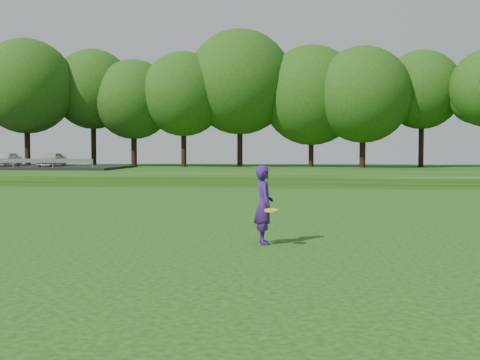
# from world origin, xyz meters

# --- Properties ---
(ground) EXTENTS (140.00, 140.00, 0.00)m
(ground) POSITION_xyz_m (0.00, 0.00, 0.00)
(ground) COLOR #173B0B
(ground) RESTS_ON ground
(berm) EXTENTS (130.00, 30.00, 0.60)m
(berm) POSITION_xyz_m (0.00, 34.00, 0.30)
(berm) COLOR #173B0B
(berm) RESTS_ON ground
(walking_path) EXTENTS (130.00, 1.60, 0.04)m
(walking_path) POSITION_xyz_m (0.00, 20.00, 0.02)
(walking_path) COLOR gray
(walking_path) RESTS_ON ground
(treeline) EXTENTS (104.00, 7.00, 15.00)m
(treeline) POSITION_xyz_m (0.00, 38.00, 8.10)
(treeline) COLOR #1E4810
(treeline) RESTS_ON berm
(woman) EXTENTS (0.65, 0.97, 1.86)m
(woman) POSITION_xyz_m (2.02, -1.02, 0.93)
(woman) COLOR #3E1974
(woman) RESTS_ON ground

